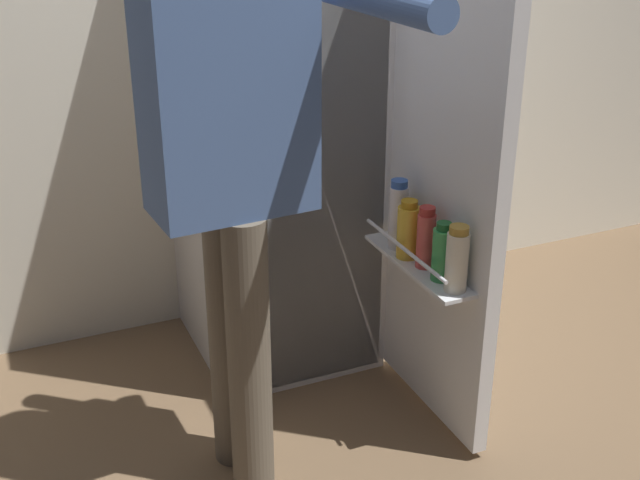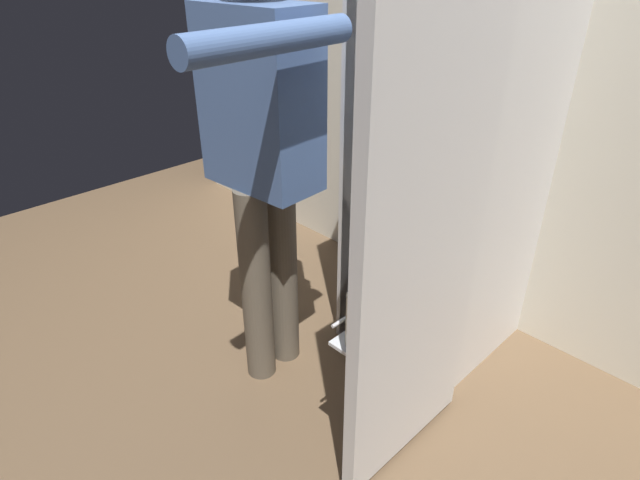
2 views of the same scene
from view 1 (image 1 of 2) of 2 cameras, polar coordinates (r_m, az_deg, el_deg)
ground_plane at (r=2.76m, az=1.33°, el=-12.55°), size 5.46×5.46×0.00m
refrigerator at (r=2.80m, az=-2.60°, el=8.19°), size 0.63×1.22×1.75m
person at (r=2.11m, az=-5.97°, el=6.54°), size 0.56×0.71×1.69m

